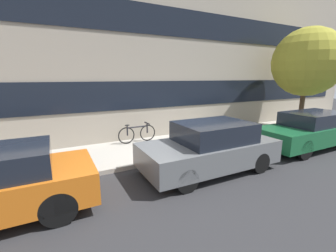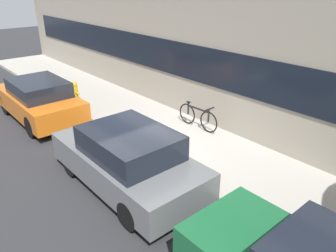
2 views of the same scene
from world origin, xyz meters
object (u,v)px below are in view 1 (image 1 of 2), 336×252
(parked_car_green, at_px, (311,130))
(bicycle, at_px, (137,133))
(street_tree, at_px, (307,62))
(parked_car_grey, at_px, (210,147))

(parked_car_green, distance_m, bicycle, 6.59)
(bicycle, relative_size, street_tree, 0.32)
(parked_car_green, distance_m, street_tree, 3.76)
(parked_car_green, xyz_separation_m, bicycle, (-5.75, 3.22, -0.18))
(parked_car_green, bearing_deg, parked_car_grey, 0.00)
(parked_car_grey, distance_m, bicycle, 3.38)
(parked_car_grey, bearing_deg, street_tree, -165.59)
(parked_car_grey, relative_size, parked_car_green, 0.85)
(parked_car_grey, height_order, street_tree, street_tree)
(parked_car_grey, xyz_separation_m, parked_car_green, (4.73, 0.00, -0.00))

